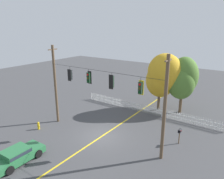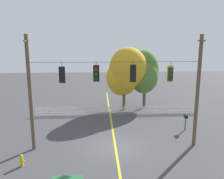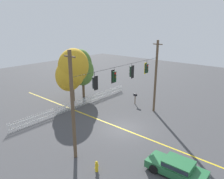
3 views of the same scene
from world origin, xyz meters
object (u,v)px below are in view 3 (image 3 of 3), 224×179
object	(u,v)px
traffic_signal_westbound_side	(95,83)
fire_hydrant	(97,166)
traffic_signal_northbound_secondary	(132,72)
autumn_maple_mid	(82,68)
parked_car	(177,167)
traffic_signal_eastbound_side	(146,68)
traffic_signal_southbound_primary	(114,77)
roadside_mailbox	(135,96)
autumn_maple_near_fence	(72,70)

from	to	relation	value
traffic_signal_westbound_side	fire_hydrant	xyz separation A→B (m)	(-2.43, -2.43, -5.12)
traffic_signal_northbound_secondary	autumn_maple_mid	distance (m)	10.86
parked_car	autumn_maple_mid	bearing A→B (deg)	68.11
traffic_signal_eastbound_side	fire_hydrant	distance (m)	11.55
traffic_signal_southbound_primary	roadside_mailbox	size ratio (longest dim) A/B	0.98
autumn_maple_near_fence	parked_car	size ratio (longest dim) A/B	1.75
traffic_signal_southbound_primary	autumn_maple_mid	xyz separation A→B (m)	(5.41, 10.36, -1.46)
autumn_maple_near_fence	roadside_mailbox	bearing A→B (deg)	-55.75
traffic_signal_eastbound_side	parked_car	size ratio (longest dim) A/B	0.37
traffic_signal_northbound_secondary	traffic_signal_eastbound_side	world-z (taller)	same
traffic_signal_northbound_secondary	parked_car	xyz separation A→B (m)	(-4.08, -6.82, -4.98)
autumn_maple_near_fence	fire_hydrant	bearing A→B (deg)	-123.41
autumn_maple_near_fence	roadside_mailbox	distance (m)	8.69
traffic_signal_northbound_secondary	traffic_signal_eastbound_side	bearing A→B (deg)	0.41
traffic_signal_westbound_side	parked_car	world-z (taller)	traffic_signal_westbound_side
autumn_maple_near_fence	roadside_mailbox	xyz separation A→B (m)	(4.57, -6.71, -3.09)
traffic_signal_eastbound_side	roadside_mailbox	xyz separation A→B (m)	(2.49, 2.97, -4.32)
traffic_signal_eastbound_side	roadside_mailbox	distance (m)	5.81
traffic_signal_eastbound_side	parked_car	xyz separation A→B (m)	(-6.80, -6.84, -4.88)
traffic_signal_westbound_side	fire_hydrant	size ratio (longest dim) A/B	1.74
traffic_signal_southbound_primary	fire_hydrant	world-z (taller)	traffic_signal_southbound_primary
traffic_signal_eastbound_side	traffic_signal_westbound_side	bearing A→B (deg)	-179.86
traffic_signal_eastbound_side	roadside_mailbox	bearing A→B (deg)	50.00
fire_hydrant	roadside_mailbox	size ratio (longest dim) A/B	0.58
traffic_signal_southbound_primary	traffic_signal_northbound_secondary	bearing A→B (deg)	-0.43
parked_car	traffic_signal_eastbound_side	bearing A→B (deg)	45.19
traffic_signal_southbound_primary	traffic_signal_eastbound_side	distance (m)	5.29
fire_hydrant	traffic_signal_eastbound_side	bearing A→B (deg)	13.65
traffic_signal_southbound_primary	roadside_mailbox	world-z (taller)	traffic_signal_southbound_primary
traffic_signal_southbound_primary	fire_hydrant	size ratio (longest dim) A/B	1.70
autumn_maple_mid	traffic_signal_eastbound_side	bearing A→B (deg)	-90.65
autumn_maple_near_fence	parked_car	distance (m)	17.57
traffic_signal_westbound_side	fire_hydrant	world-z (taller)	traffic_signal_westbound_side
traffic_signal_westbound_side	parked_car	distance (m)	8.46
traffic_signal_westbound_side	traffic_signal_eastbound_side	world-z (taller)	same
traffic_signal_northbound_secondary	roadside_mailbox	xyz separation A→B (m)	(5.21, 2.99, -4.42)
traffic_signal_westbound_side	autumn_maple_near_fence	distance (m)	11.26
autumn_maple_near_fence	parked_car	bearing A→B (deg)	-105.94
traffic_signal_eastbound_side	autumn_maple_mid	distance (m)	10.46
traffic_signal_westbound_side	roadside_mailbox	distance (m)	11.44
autumn_maple_near_fence	traffic_signal_northbound_secondary	bearing A→B (deg)	-93.77
fire_hydrant	roadside_mailbox	bearing A→B (deg)	23.31
traffic_signal_southbound_primary	parked_car	size ratio (longest dim) A/B	0.35
traffic_signal_westbound_side	roadside_mailbox	bearing A→B (deg)	16.42
autumn_maple_near_fence	autumn_maple_mid	size ratio (longest dim) A/B	1.05
traffic_signal_westbound_side	parked_car	bearing A→B (deg)	-82.88
traffic_signal_eastbound_side	traffic_signal_southbound_primary	bearing A→B (deg)	180.00
parked_car	roadside_mailbox	xyz separation A→B (m)	(9.29, 9.81, 0.56)
parked_car	fire_hydrant	xyz separation A→B (m)	(-3.28, 4.40, -0.20)
traffic_signal_northbound_secondary	fire_hydrant	size ratio (longest dim) A/B	1.72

